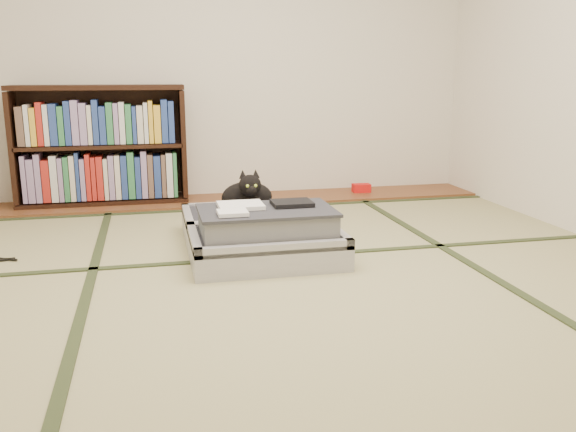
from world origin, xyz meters
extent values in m
plane|color=tan|center=(0.00, 0.00, 0.00)|extent=(4.50, 4.50, 0.00)
cube|color=brown|center=(0.00, 2.00, 0.01)|extent=(4.00, 0.50, 0.02)
cube|color=red|center=(1.08, 2.03, 0.06)|extent=(0.15, 0.10, 0.07)
plane|color=silver|center=(0.00, 2.25, 1.20)|extent=(4.00, 0.00, 4.00)
cube|color=#2D381E|center=(-1.00, 0.00, 0.00)|extent=(0.05, 4.50, 0.01)
cube|color=#2D381E|center=(1.00, 0.00, 0.00)|extent=(0.05, 4.50, 0.01)
cube|color=#2D381E|center=(0.00, 0.40, 0.00)|extent=(4.00, 0.05, 0.01)
cube|color=#2D381E|center=(0.00, 1.70, 0.00)|extent=(4.00, 0.05, 0.01)
cube|color=black|center=(-1.67, 2.07, 0.47)|extent=(0.04, 0.29, 0.83)
cube|color=black|center=(-0.42, 2.07, 0.47)|extent=(0.04, 0.29, 0.83)
cube|color=black|center=(-1.04, 2.07, 0.03)|extent=(1.29, 0.29, 0.04)
cube|color=black|center=(-1.04, 2.07, 0.91)|extent=(1.29, 0.29, 0.04)
cube|color=black|center=(-1.04, 2.07, 0.47)|extent=(1.23, 0.29, 0.03)
cube|color=black|center=(-1.04, 2.21, 0.47)|extent=(1.29, 0.02, 0.83)
cube|color=gray|center=(-1.04, 2.05, 0.25)|extent=(1.16, 0.21, 0.35)
cube|color=gray|center=(-1.04, 2.05, 0.66)|extent=(1.16, 0.21, 0.31)
cube|color=#AAA9AE|center=(-0.08, 0.33, 0.07)|extent=(0.83, 0.55, 0.14)
cube|color=#2F2F36|center=(-0.08, 0.33, 0.11)|extent=(0.74, 0.46, 0.11)
cube|color=#AAA9AE|center=(-0.08, 0.07, 0.15)|extent=(0.83, 0.04, 0.06)
cube|color=#AAA9AE|center=(-0.08, 0.58, 0.15)|extent=(0.83, 0.04, 0.06)
cube|color=#AAA9AE|center=(-0.47, 0.33, 0.15)|extent=(0.04, 0.55, 0.06)
cube|color=#AAA9AE|center=(0.32, 0.33, 0.15)|extent=(0.04, 0.55, 0.06)
cube|color=#AAA9AE|center=(-0.08, 0.88, 0.07)|extent=(0.83, 0.55, 0.14)
cube|color=#2F2F36|center=(-0.08, 0.88, 0.11)|extent=(0.74, 0.46, 0.11)
cube|color=#AAA9AE|center=(-0.08, 0.63, 0.15)|extent=(0.83, 0.04, 0.06)
cube|color=#AAA9AE|center=(-0.08, 1.14, 0.15)|extent=(0.83, 0.04, 0.06)
cube|color=#AAA9AE|center=(-0.47, 0.88, 0.15)|extent=(0.04, 0.55, 0.06)
cube|color=#AAA9AE|center=(0.32, 0.88, 0.15)|extent=(0.04, 0.55, 0.06)
cylinder|color=black|center=(-0.08, 0.61, 0.15)|extent=(0.75, 0.03, 0.03)
cube|color=gray|center=(-0.08, 0.33, 0.21)|extent=(0.71, 0.43, 0.14)
cube|color=#313138|center=(-0.08, 0.33, 0.29)|extent=(0.73, 0.45, 0.02)
cube|color=white|center=(-0.21, 0.38, 0.32)|extent=(0.24, 0.20, 0.02)
cube|color=black|center=(0.08, 0.38, 0.32)|extent=(0.22, 0.18, 0.02)
cube|color=white|center=(-0.27, 0.22, 0.32)|extent=(0.15, 0.13, 0.02)
cube|color=white|center=(-0.32, 0.06, 0.08)|extent=(0.07, 0.01, 0.05)
cube|color=white|center=(-0.19, 0.06, 0.06)|extent=(0.06, 0.01, 0.04)
cube|color=orange|center=(0.20, 0.06, 0.08)|extent=(0.06, 0.01, 0.04)
cube|color=#197F33|center=(0.12, 0.06, 0.10)|extent=(0.04, 0.01, 0.03)
ellipsoid|color=black|center=(-0.10, 0.87, 0.26)|extent=(0.32, 0.21, 0.20)
ellipsoid|color=black|center=(-0.10, 0.78, 0.24)|extent=(0.16, 0.11, 0.11)
ellipsoid|color=black|center=(-0.10, 0.74, 0.36)|extent=(0.14, 0.13, 0.13)
sphere|color=black|center=(-0.10, 0.69, 0.33)|extent=(0.06, 0.06, 0.06)
cone|color=black|center=(-0.14, 0.76, 0.42)|extent=(0.05, 0.06, 0.06)
cone|color=black|center=(-0.06, 0.76, 0.42)|extent=(0.05, 0.06, 0.06)
sphere|color=#A5BF33|center=(-0.12, 0.68, 0.36)|extent=(0.02, 0.02, 0.02)
sphere|color=#A5BF33|center=(-0.07, 0.68, 0.36)|extent=(0.02, 0.02, 0.02)
cylinder|color=black|center=(0.01, 0.97, 0.19)|extent=(0.20, 0.12, 0.04)
torus|color=white|center=(0.08, 0.87, 0.17)|extent=(0.11, 0.11, 0.02)
torus|color=white|center=(0.09, 0.86, 0.18)|extent=(0.10, 0.10, 0.01)
cube|color=black|center=(-1.50, 0.69, 0.01)|extent=(0.16, 0.09, 0.01)
camera|label=1|loc=(-0.67, -2.83, 1.02)|focal=38.00mm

